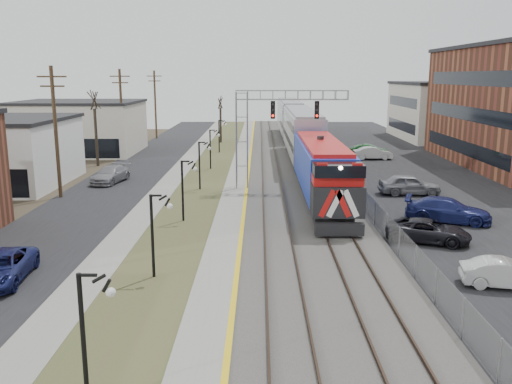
{
  "coord_description": "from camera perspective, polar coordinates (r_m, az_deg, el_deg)",
  "views": [
    {
      "loc": [
        0.93,
        -15.91,
        9.28
      ],
      "look_at": [
        0.74,
        15.06,
        2.6
      ],
      "focal_mm": 38.0,
      "sensor_mm": 36.0,
      "label": 1
    }
  ],
  "objects": [
    {
      "name": "bare_trees",
      "position": [
        56.87,
        -13.53,
        5.19
      ],
      "size": [
        12.3,
        42.3,
        5.95
      ],
      "color": "#382D23",
      "rests_on": "ground"
    },
    {
      "name": "sidewalk",
      "position": [
        52.35,
        -8.36,
        1.87
      ],
      "size": [
        2.0,
        120.0,
        0.08
      ],
      "primitive_type": "cube",
      "color": "gray",
      "rests_on": "ground"
    },
    {
      "name": "platform_edge",
      "position": [
        51.72,
        -0.81,
        2.1
      ],
      "size": [
        0.24,
        120.0,
        0.01
      ],
      "primitive_type": "cube",
      "color": "gold",
      "rests_on": "platform"
    },
    {
      "name": "car_street_b",
      "position": [
        49.36,
        -15.08,
        1.76
      ],
      "size": [
        2.97,
        5.29,
        1.45
      ],
      "primitive_type": "imported",
      "rotation": [
        0.0,
        0.0,
        -0.2
      ],
      "color": "gray",
      "rests_on": "ground"
    },
    {
      "name": "ground",
      "position": [
        18.44,
        -2.72,
        -18.05
      ],
      "size": [
        160.0,
        160.0,
        0.0
      ],
      "primitive_type": "plane",
      "color": "#473D2D",
      "rests_on": "ground"
    },
    {
      "name": "ballast_bed",
      "position": [
        51.82,
        3.75,
        1.94
      ],
      "size": [
        8.0,
        120.0,
        0.2
      ],
      "primitive_type": "cube",
      "color": "#595651",
      "rests_on": "ground"
    },
    {
      "name": "street_west",
      "position": [
        53.22,
        -13.16,
        1.82
      ],
      "size": [
        7.0,
        120.0,
        0.04
      ],
      "primitive_type": "cube",
      "color": "black",
      "rests_on": "ground"
    },
    {
      "name": "car_lot_f",
      "position": [
        63.59,
        11.86,
        4.2
      ],
      "size": [
        4.78,
        2.3,
        1.51
      ],
      "primitive_type": "imported",
      "rotation": [
        0.0,
        0.0,
        1.41
      ],
      "color": "#0C3E13",
      "rests_on": "ground"
    },
    {
      "name": "platform",
      "position": [
        51.77,
        -1.78,
        1.97
      ],
      "size": [
        2.0,
        120.0,
        0.24
      ],
      "primitive_type": "cube",
      "color": "gray",
      "rests_on": "ground"
    },
    {
      "name": "grass_median",
      "position": [
        51.98,
        -5.09,
        1.87
      ],
      "size": [
        4.0,
        120.0,
        0.06
      ],
      "primitive_type": "cube",
      "color": "#444E29",
      "rests_on": "ground"
    },
    {
      "name": "car_lot_b",
      "position": [
        26.71,
        24.81,
        -7.89
      ],
      "size": [
        4.03,
        2.05,
        1.27
      ],
      "primitive_type": "imported",
      "rotation": [
        0.0,
        0.0,
        1.38
      ],
      "color": "#B9B9B9",
      "rests_on": "ground"
    },
    {
      "name": "car_street_a",
      "position": [
        27.5,
        -25.29,
        -7.27
      ],
      "size": [
        2.7,
        5.07,
        1.36
      ],
      "primitive_type": "imported",
      "rotation": [
        0.0,
        0.0,
        0.09
      ],
      "color": "navy",
      "rests_on": "ground"
    },
    {
      "name": "lampposts",
      "position": [
        35.31,
        -7.67,
        0.16
      ],
      "size": [
        0.14,
        62.14,
        4.0
      ],
      "color": "black",
      "rests_on": "ground"
    },
    {
      "name": "train",
      "position": [
        63.14,
        4.54,
        6.31
      ],
      "size": [
        3.0,
        63.05,
        5.33
      ],
      "color": "#142DA7",
      "rests_on": "ground"
    },
    {
      "name": "fence",
      "position": [
        52.12,
        8.38,
        2.67
      ],
      "size": [
        0.04,
        120.0,
        1.6
      ],
      "primitive_type": "cube",
      "color": "gray",
      "rests_on": "ground"
    },
    {
      "name": "car_lot_d",
      "position": [
        36.92,
        19.54,
        -1.86
      ],
      "size": [
        5.75,
        3.83,
        1.55
      ],
      "primitive_type": "imported",
      "rotation": [
        0.0,
        0.0,
        1.23
      ],
      "color": "navy",
      "rests_on": "ground"
    },
    {
      "name": "signal_gantry",
      "position": [
        44.06,
        0.74,
        7.36
      ],
      "size": [
        9.0,
        1.07,
        8.15
      ],
      "color": "gray",
      "rests_on": "ground"
    },
    {
      "name": "parking_lot",
      "position": [
        53.9,
        16.6,
        1.76
      ],
      "size": [
        16.0,
        120.0,
        0.04
      ],
      "primitive_type": "cube",
      "color": "black",
      "rests_on": "ground"
    },
    {
      "name": "utility_poles",
      "position": [
        43.93,
        -20.31,
        5.83
      ],
      "size": [
        0.28,
        80.28,
        10.0
      ],
      "color": "#4C3823",
      "rests_on": "ground"
    },
    {
      "name": "car_lot_g",
      "position": [
        62.36,
        12.18,
        3.99
      ],
      "size": [
        4.33,
        1.57,
        1.42
      ],
      "primitive_type": "imported",
      "rotation": [
        0.0,
        0.0,
        1.59
      ],
      "color": "white",
      "rests_on": "ground"
    },
    {
      "name": "car_lot_e",
      "position": [
        44.43,
        15.85,
        0.72
      ],
      "size": [
        4.82,
        2.02,
        1.63
      ],
      "primitive_type": "imported",
      "rotation": [
        0.0,
        0.0,
        1.55
      ],
      "color": "gray",
      "rests_on": "ground"
    },
    {
      "name": "track_far",
      "position": [
        51.9,
        5.41,
        2.12
      ],
      "size": [
        1.58,
        120.0,
        0.15
      ],
      "color": "#2D2119",
      "rests_on": "ballast_bed"
    },
    {
      "name": "track_near",
      "position": [
        51.71,
        1.54,
        2.13
      ],
      "size": [
        1.58,
        120.0,
        0.15
      ],
      "color": "#2D2119",
      "rests_on": "ballast_bed"
    },
    {
      "name": "car_lot_c",
      "position": [
        32.15,
        17.66,
        -3.99
      ],
      "size": [
        5.11,
        3.63,
        1.29
      ],
      "primitive_type": "imported",
      "rotation": [
        0.0,
        0.0,
        1.22
      ],
      "color": "black",
      "rests_on": "ground"
    }
  ]
}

